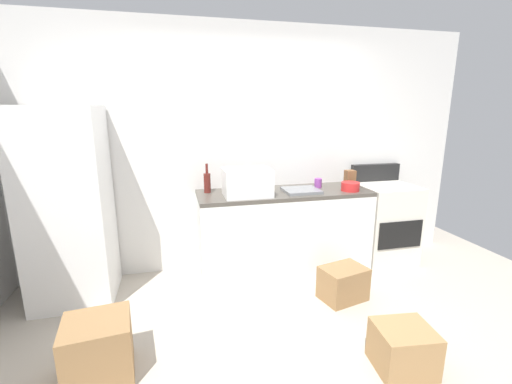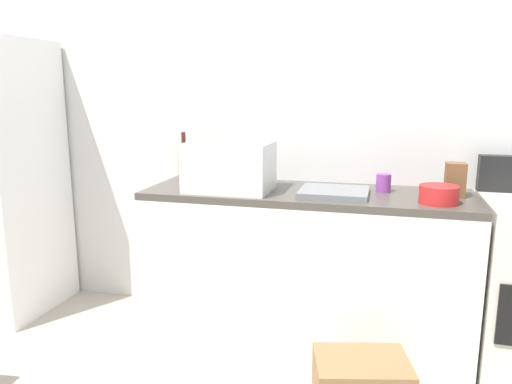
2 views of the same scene
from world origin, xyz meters
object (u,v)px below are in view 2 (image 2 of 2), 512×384
object	(u,v)px
coffee_mug	(383,183)
wine_bottle	(184,163)
microwave	(230,167)
knife_block	(455,180)
mixing_bowl	(439,195)

from	to	relation	value
coffee_mug	wine_bottle	bearing A→B (deg)	177.72
microwave	wine_bottle	world-z (taller)	wine_bottle
microwave	wine_bottle	bearing A→B (deg)	148.63
knife_block	mixing_bowl	distance (m)	0.22
knife_block	mixing_bowl	bearing A→B (deg)	-116.41
knife_block	mixing_bowl	xyz separation A→B (m)	(-0.10, -0.19, -0.04)
microwave	wine_bottle	distance (m)	0.43
coffee_mug	knife_block	world-z (taller)	knife_block
wine_bottle	mixing_bowl	distance (m)	1.49
mixing_bowl	microwave	bearing A→B (deg)	177.65
coffee_mug	knife_block	xyz separation A→B (m)	(0.36, -0.03, 0.04)
microwave	mixing_bowl	distance (m)	1.10
coffee_mug	knife_block	size ratio (longest dim) A/B	0.56
coffee_mug	knife_block	bearing A→B (deg)	-4.73
coffee_mug	mixing_bowl	xyz separation A→B (m)	(0.27, -0.22, -0.00)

